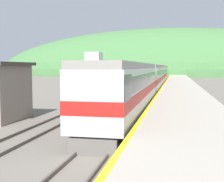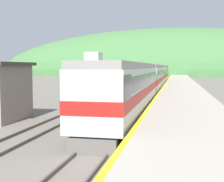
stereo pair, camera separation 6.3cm
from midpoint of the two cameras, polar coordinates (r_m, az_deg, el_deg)
track_main at (r=65.43m, az=8.41°, el=1.04°), size 1.52×180.00×0.16m
track_siding at (r=65.84m, az=4.39°, el=1.10°), size 1.52×180.00×0.16m
platform at (r=45.35m, az=12.50°, el=0.04°), size 5.54×140.00×1.04m
distant_hills at (r=150.20m, az=10.21°, el=2.89°), size 169.41×76.23×43.33m
express_train_lead_car at (r=23.56m, az=2.81°, el=0.50°), size 2.88×21.20×4.56m
carriage_second at (r=46.47m, az=7.15°, el=2.40°), size 2.87×22.72×4.20m
carriage_third at (r=70.02m, az=8.65°, el=3.07°), size 2.87×22.72×4.20m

